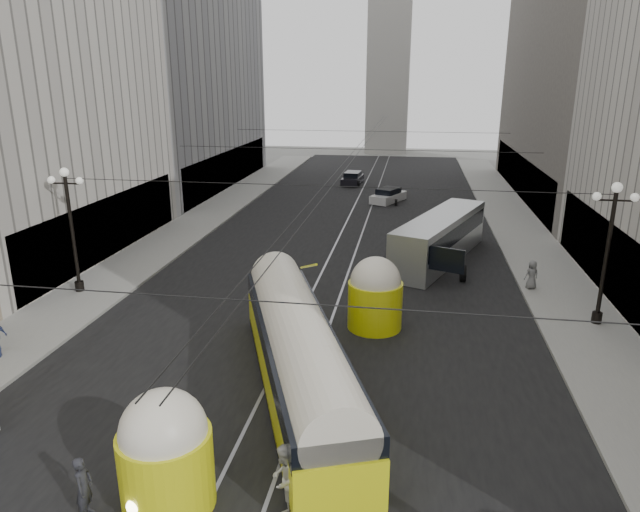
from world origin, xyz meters
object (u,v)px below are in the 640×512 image
(pedestrian_crossing_b, at_px, (284,479))
(pedestrian_crossing_a, at_px, (84,488))
(pedestrian_sidewalk_right, at_px, (532,275))
(streetcar, at_px, (298,351))
(city_bus, at_px, (440,236))

(pedestrian_crossing_b, bearing_deg, pedestrian_crossing_a, -72.98)
(pedestrian_sidewalk_right, bearing_deg, streetcar, 27.49)
(pedestrian_crossing_b, bearing_deg, pedestrian_sidewalk_right, 157.28)
(city_bus, height_order, pedestrian_sidewalk_right, city_bus)
(streetcar, height_order, city_bus, streetcar)
(streetcar, height_order, pedestrian_crossing_b, streetcar)
(streetcar, bearing_deg, pedestrian_sidewalk_right, 49.85)
(pedestrian_crossing_a, bearing_deg, pedestrian_crossing_b, -85.70)
(pedestrian_crossing_a, xyz_separation_m, pedestrian_sidewalk_right, (14.15, 18.58, 0.05))
(city_bus, bearing_deg, streetcar, -108.33)
(city_bus, xyz_separation_m, pedestrian_crossing_a, (-9.61, -23.23, -0.67))
(city_bus, height_order, pedestrian_crossing_a, city_bus)
(streetcar, height_order, pedestrian_crossing_a, streetcar)
(streetcar, distance_m, city_bus, 17.39)
(streetcar, xyz_separation_m, pedestrian_crossing_a, (-4.15, -6.72, -0.77))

